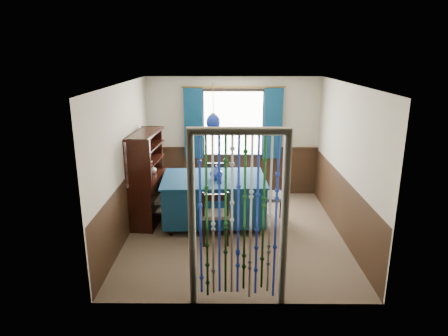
{
  "coord_description": "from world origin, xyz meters",
  "views": [
    {
      "loc": [
        -0.14,
        -6.24,
        2.97
      ],
      "look_at": [
        -0.18,
        0.35,
        1.05
      ],
      "focal_mm": 32.0,
      "sensor_mm": 36.0,
      "label": 1
    }
  ],
  "objects_px": {
    "vase_sideboard": "(153,169)",
    "bowl_shelf": "(147,163)",
    "dining_table": "(214,198)",
    "vase_table": "(216,173)",
    "chair_near": "(215,214)",
    "pendant_lamp": "(213,122)",
    "sideboard": "(148,190)",
    "chair_right": "(276,197)",
    "chair_left": "(153,199)",
    "chair_far": "(216,184)"
  },
  "relations": [
    {
      "from": "chair_right",
      "to": "bowl_shelf",
      "type": "relative_size",
      "value": 4.92
    },
    {
      "from": "chair_near",
      "to": "vase_table",
      "type": "height_order",
      "value": "vase_table"
    },
    {
      "from": "sideboard",
      "to": "vase_sideboard",
      "type": "distance_m",
      "value": 0.41
    },
    {
      "from": "dining_table",
      "to": "vase_sideboard",
      "type": "distance_m",
      "value": 1.29
    },
    {
      "from": "dining_table",
      "to": "pendant_lamp",
      "type": "distance_m",
      "value": 1.35
    },
    {
      "from": "dining_table",
      "to": "sideboard",
      "type": "height_order",
      "value": "sideboard"
    },
    {
      "from": "dining_table",
      "to": "chair_right",
      "type": "distance_m",
      "value": 1.1
    },
    {
      "from": "sideboard",
      "to": "pendant_lamp",
      "type": "distance_m",
      "value": 1.76
    },
    {
      "from": "dining_table",
      "to": "chair_right",
      "type": "height_order",
      "value": "chair_right"
    },
    {
      "from": "chair_far",
      "to": "bowl_shelf",
      "type": "bearing_deg",
      "value": 32.08
    },
    {
      "from": "chair_near",
      "to": "vase_table",
      "type": "bearing_deg",
      "value": 87.03
    },
    {
      "from": "chair_near",
      "to": "pendant_lamp",
      "type": "xyz_separation_m",
      "value": [
        -0.05,
        0.74,
        1.35
      ]
    },
    {
      "from": "chair_near",
      "to": "pendant_lamp",
      "type": "bearing_deg",
      "value": 90.74
    },
    {
      "from": "chair_far",
      "to": "chair_left",
      "type": "height_order",
      "value": "chair_far"
    },
    {
      "from": "vase_sideboard",
      "to": "bowl_shelf",
      "type": "bearing_deg",
      "value": -90.0
    },
    {
      "from": "chair_right",
      "to": "chair_left",
      "type": "bearing_deg",
      "value": 87.11
    },
    {
      "from": "chair_right",
      "to": "vase_table",
      "type": "relative_size",
      "value": 4.36
    },
    {
      "from": "vase_table",
      "to": "chair_near",
      "type": "bearing_deg",
      "value": -90.12
    },
    {
      "from": "chair_right",
      "to": "vase_sideboard",
      "type": "relative_size",
      "value": 5.62
    },
    {
      "from": "dining_table",
      "to": "vase_table",
      "type": "relative_size",
      "value": 8.64
    },
    {
      "from": "chair_far",
      "to": "chair_right",
      "type": "height_order",
      "value": "chair_right"
    },
    {
      "from": "chair_far",
      "to": "vase_table",
      "type": "relative_size",
      "value": 4.22
    },
    {
      "from": "chair_far",
      "to": "pendant_lamp",
      "type": "bearing_deg",
      "value": 86.75
    },
    {
      "from": "chair_near",
      "to": "chair_right",
      "type": "relative_size",
      "value": 0.98
    },
    {
      "from": "dining_table",
      "to": "chair_far",
      "type": "distance_m",
      "value": 0.78
    },
    {
      "from": "chair_near",
      "to": "sideboard",
      "type": "height_order",
      "value": "sideboard"
    },
    {
      "from": "chair_near",
      "to": "chair_left",
      "type": "height_order",
      "value": "chair_near"
    },
    {
      "from": "dining_table",
      "to": "pendant_lamp",
      "type": "height_order",
      "value": "pendant_lamp"
    },
    {
      "from": "dining_table",
      "to": "vase_table",
      "type": "height_order",
      "value": "vase_table"
    },
    {
      "from": "pendant_lamp",
      "to": "vase_sideboard",
      "type": "height_order",
      "value": "pendant_lamp"
    },
    {
      "from": "chair_right",
      "to": "vase_sideboard",
      "type": "xyz_separation_m",
      "value": [
        -2.25,
        0.39,
        0.4
      ]
    },
    {
      "from": "dining_table",
      "to": "vase_sideboard",
      "type": "bearing_deg",
      "value": 156.54
    },
    {
      "from": "sideboard",
      "to": "vase_sideboard",
      "type": "bearing_deg",
      "value": 81.15
    },
    {
      "from": "chair_far",
      "to": "dining_table",
      "type": "bearing_deg",
      "value": 86.75
    },
    {
      "from": "chair_right",
      "to": "bowl_shelf",
      "type": "distance_m",
      "value": 2.34
    },
    {
      "from": "chair_far",
      "to": "chair_near",
      "type": "bearing_deg",
      "value": 88.87
    },
    {
      "from": "dining_table",
      "to": "bowl_shelf",
      "type": "bearing_deg",
      "value": 178.06
    },
    {
      "from": "chair_near",
      "to": "bowl_shelf",
      "type": "distance_m",
      "value": 1.54
    },
    {
      "from": "chair_left",
      "to": "bowl_shelf",
      "type": "xyz_separation_m",
      "value": [
        -0.07,
        0.02,
        0.67
      ]
    },
    {
      "from": "dining_table",
      "to": "chair_near",
      "type": "height_order",
      "value": "chair_near"
    },
    {
      "from": "sideboard",
      "to": "vase_sideboard",
      "type": "xyz_separation_m",
      "value": [
        0.06,
        0.25,
        0.32
      ]
    },
    {
      "from": "dining_table",
      "to": "chair_left",
      "type": "xyz_separation_m",
      "value": [
        -1.07,
        -0.04,
        -0.02
      ]
    },
    {
      "from": "vase_table",
      "to": "chair_left",
      "type": "bearing_deg",
      "value": 178.81
    },
    {
      "from": "sideboard",
      "to": "bowl_shelf",
      "type": "distance_m",
      "value": 0.6
    },
    {
      "from": "vase_table",
      "to": "vase_sideboard",
      "type": "relative_size",
      "value": 1.29
    },
    {
      "from": "chair_near",
      "to": "chair_far",
      "type": "xyz_separation_m",
      "value": [
        -0.04,
        1.52,
        -0.01
      ]
    },
    {
      "from": "sideboard",
      "to": "vase_table",
      "type": "xyz_separation_m",
      "value": [
        1.25,
        -0.25,
        0.4
      ]
    },
    {
      "from": "chair_near",
      "to": "chair_right",
      "type": "height_order",
      "value": "chair_right"
    },
    {
      "from": "dining_table",
      "to": "chair_right",
      "type": "bearing_deg",
      "value": -0.14
    },
    {
      "from": "chair_right",
      "to": "vase_table",
      "type": "xyz_separation_m",
      "value": [
        -1.05,
        -0.11,
        0.48
      ]
    }
  ]
}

